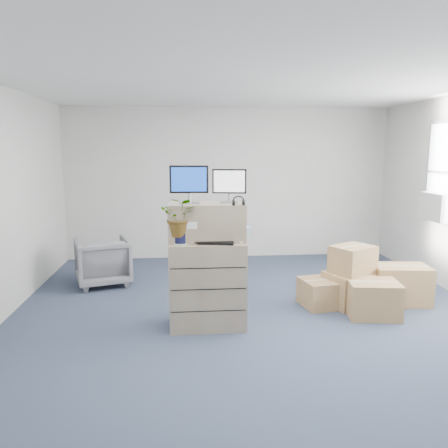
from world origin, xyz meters
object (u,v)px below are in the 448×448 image
(potted_plant, at_px, (180,222))
(office_chair, at_px, (103,259))
(keyboard, at_px, (213,242))
(monitor_left, at_px, (189,182))
(monitor_right, at_px, (229,184))
(water_bottle, at_px, (215,230))
(filing_cabinet_lower, at_px, (207,284))

(potted_plant, height_order, office_chair, potted_plant)
(keyboard, bearing_deg, potted_plant, -167.54)
(monitor_left, height_order, potted_plant, monitor_left)
(monitor_right, relative_size, office_chair, 0.49)
(potted_plant, bearing_deg, monitor_right, 17.47)
(potted_plant, relative_size, office_chair, 0.68)
(water_bottle, height_order, potted_plant, potted_plant)
(water_bottle, relative_size, office_chair, 0.29)
(monitor_right, bearing_deg, filing_cabinet_lower, -155.09)
(water_bottle, bearing_deg, filing_cabinet_lower, -142.87)
(monitor_left, relative_size, office_chair, 0.55)
(keyboard, height_order, potted_plant, potted_plant)
(monitor_right, bearing_deg, monitor_left, -165.03)
(filing_cabinet_lower, height_order, water_bottle, water_bottle)
(potted_plant, bearing_deg, filing_cabinet_lower, 19.05)
(monitor_right, xyz_separation_m, water_bottle, (-0.17, -0.00, -0.53))
(filing_cabinet_lower, bearing_deg, monitor_left, 172.10)
(keyboard, distance_m, potted_plant, 0.42)
(monitor_left, height_order, water_bottle, monitor_left)
(monitor_left, bearing_deg, water_bottle, 11.43)
(filing_cabinet_lower, bearing_deg, office_chair, 131.16)
(monitor_right, height_order, office_chair, monitor_right)
(filing_cabinet_lower, xyz_separation_m, monitor_right, (0.26, 0.07, 1.14))
(monitor_left, bearing_deg, monitor_right, 8.51)
(filing_cabinet_lower, bearing_deg, water_bottle, 37.31)
(filing_cabinet_lower, relative_size, monitor_left, 2.33)
(keyboard, distance_m, water_bottle, 0.20)
(potted_plant, bearing_deg, keyboard, -0.20)
(monitor_right, xyz_separation_m, office_chair, (-1.76, 1.65, -1.25))
(filing_cabinet_lower, relative_size, potted_plant, 1.89)
(filing_cabinet_lower, relative_size, monitor_right, 2.60)
(monitor_left, relative_size, water_bottle, 1.93)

